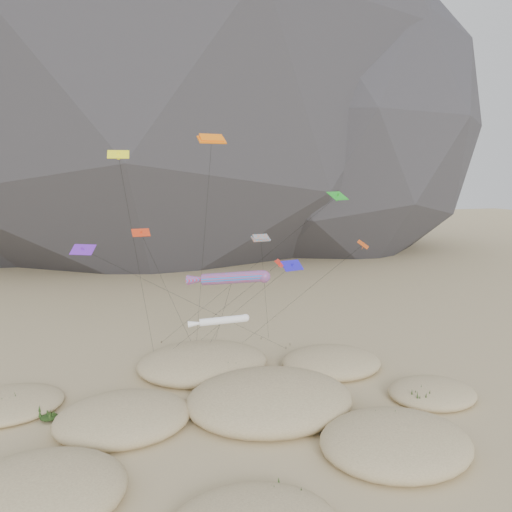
{
  "coord_description": "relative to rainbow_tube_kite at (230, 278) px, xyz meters",
  "views": [
    {
      "loc": [
        -12.46,
        -39.05,
        22.86
      ],
      "look_at": [
        2.81,
        12.0,
        14.24
      ],
      "focal_mm": 35.0,
      "sensor_mm": 36.0,
      "label": 1
    }
  ],
  "objects": [
    {
      "name": "ground",
      "position": [
        0.37,
        -10.94,
        -12.21
      ],
      "size": [
        500.0,
        500.0,
        0.0
      ],
      "primitive_type": "plane",
      "color": "#CCB789",
      "rests_on": "ground"
    },
    {
      "name": "rock_headland",
      "position": [
        6.74,
        107.78,
        60.48
      ],
      "size": [
        226.37,
        148.64,
        177.5
      ],
      "color": "black",
      "rests_on": "ground"
    },
    {
      "name": "dunes",
      "position": [
        -1.36,
        -6.05,
        -11.47
      ],
      "size": [
        52.26,
        40.41,
        3.98
      ],
      "color": "#CCB789",
      "rests_on": "ground"
    },
    {
      "name": "dune_grass",
      "position": [
        -0.52,
        -7.83,
        -11.36
      ],
      "size": [
        42.32,
        27.12,
        1.51
      ],
      "color": "black",
      "rests_on": "ground"
    },
    {
      "name": "kite_stakes",
      "position": [
        1.75,
        12.34,
        -12.06
      ],
      "size": [
        18.25,
        7.54,
        0.3
      ],
      "color": "#3F2D1E",
      "rests_on": "ground"
    },
    {
      "name": "rainbow_tube_kite",
      "position": [
        0.0,
        0.0,
        0.0
      ],
      "size": [
        8.3,
        16.49,
        13.22
      ],
      "color": "#FF1A26",
      "rests_on": "ground"
    },
    {
      "name": "white_tube_kite",
      "position": [
        -1.9,
        -3.55,
        -3.49
      ],
      "size": [
        6.03,
        17.01,
        9.33
      ],
      "color": "white",
      "rests_on": "ground"
    },
    {
      "name": "orange_parafoil",
      "position": [
        -1.24,
        2.58,
        14.17
      ],
      "size": [
        3.08,
        12.33,
        27.19
      ],
      "color": "orange",
      "rests_on": "ground"
    },
    {
      "name": "multi_parafoil",
      "position": [
        3.69,
        0.94,
        3.78
      ],
      "size": [
        6.7,
        14.86,
        16.64
      ],
      "color": "#FF5A1A",
      "rests_on": "ground"
    },
    {
      "name": "delta_kites",
      "position": [
        1.46,
        0.91,
        4.51
      ],
      "size": [
        31.15,
        20.53,
        25.27
      ],
      "color": "red",
      "rests_on": "ground"
    }
  ]
}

